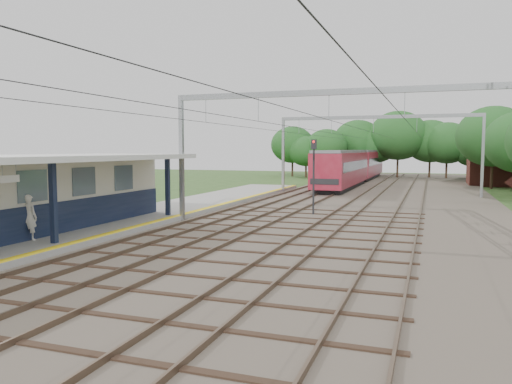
% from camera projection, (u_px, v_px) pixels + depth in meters
% --- Properties ---
extents(ground, '(160.00, 160.00, 0.00)m').
position_uv_depth(ground, '(76.00, 316.00, 12.13)').
color(ground, '#2D4C1E').
rests_on(ground, ground).
extents(ballast_bed, '(18.00, 90.00, 0.10)m').
position_uv_depth(ballast_bed, '(375.00, 201.00, 38.99)').
color(ballast_bed, '#473D33').
rests_on(ballast_bed, ground).
extents(platform, '(5.00, 52.00, 0.35)m').
position_uv_depth(platform, '(134.00, 219.00, 27.76)').
color(platform, gray).
rests_on(platform, ground).
extents(yellow_stripe, '(0.45, 52.00, 0.01)m').
position_uv_depth(yellow_stripe, '(169.00, 218.00, 27.00)').
color(yellow_stripe, yellow).
rests_on(yellow_stripe, platform).
extents(station_building, '(3.41, 18.00, 3.40)m').
position_uv_depth(station_building, '(14.00, 196.00, 21.48)').
color(station_building, beige).
rests_on(station_building, platform).
extents(canopy, '(6.40, 20.00, 3.44)m').
position_uv_depth(canopy, '(14.00, 159.00, 20.03)').
color(canopy, '#111A36').
rests_on(canopy, platform).
extents(rail_tracks, '(11.80, 88.00, 0.15)m').
position_uv_depth(rail_tracks, '(343.00, 198.00, 39.81)').
color(rail_tracks, brown).
rests_on(rail_tracks, ballast_bed).
extents(catenary_system, '(17.22, 88.00, 7.00)m').
position_uv_depth(catenary_system, '(361.00, 128.00, 34.30)').
color(catenary_system, gray).
rests_on(catenary_system, ground).
extents(tree_band, '(31.72, 30.88, 8.82)m').
position_uv_depth(tree_band, '(398.00, 143.00, 64.11)').
color(tree_band, '#382619').
rests_on(tree_band, ground).
extents(house_far, '(8.00, 6.12, 8.66)m').
position_uv_depth(house_far, '(507.00, 157.00, 55.42)').
color(house_far, brown).
rests_on(house_far, ground).
extents(person, '(0.72, 0.51, 1.88)m').
position_uv_depth(person, '(29.00, 217.00, 20.19)').
color(person, silver).
rests_on(person, platform).
extents(train, '(2.94, 36.60, 3.86)m').
position_uv_depth(train, '(356.00, 165.00, 59.56)').
color(train, black).
rests_on(train, ballast_bed).
extents(signal_post, '(0.33, 0.28, 4.64)m').
position_uv_depth(signal_post, '(314.00, 167.00, 30.12)').
color(signal_post, black).
rests_on(signal_post, ground).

